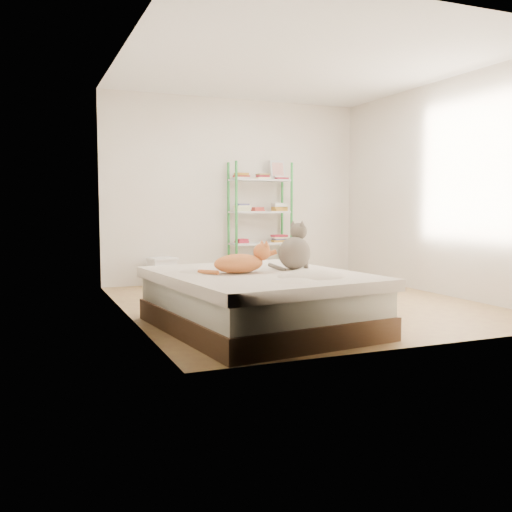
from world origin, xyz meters
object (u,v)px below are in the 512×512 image
orange_cat (239,261)px  shelf_unit (260,222)px  cardboard_box (274,280)px  grey_cat (295,246)px  bed (258,301)px  white_bin (162,272)px

orange_cat → shelf_unit: bearing=61.0°
orange_cat → cardboard_box: size_ratio=0.97×
grey_cat → shelf_unit: shelf_unit is taller
orange_cat → shelf_unit: size_ratio=0.30×
orange_cat → grey_cat: (0.59, 0.10, 0.11)m
shelf_unit → cardboard_box: shelf_unit is taller
orange_cat → bed: bearing=-5.3°
shelf_unit → cardboard_box: (-0.34, -1.24, -0.68)m
bed → orange_cat: size_ratio=4.04×
orange_cat → cardboard_box: bearing=54.2°
orange_cat → shelf_unit: 3.25m
white_bin → bed: bearing=-86.1°
bed → orange_cat: 0.40m
bed → cardboard_box: 1.90m
cardboard_box → shelf_unit: bearing=76.1°
shelf_unit → white_bin: bearing=-178.8°
grey_cat → shelf_unit: size_ratio=0.25×
shelf_unit → cardboard_box: bearing=-105.5°
grey_cat → cardboard_box: bearing=-53.0°
orange_cat → white_bin: orange_cat is taller
shelf_unit → cardboard_box: size_ratio=3.19×
orange_cat → white_bin: (-0.01, 2.88, -0.41)m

